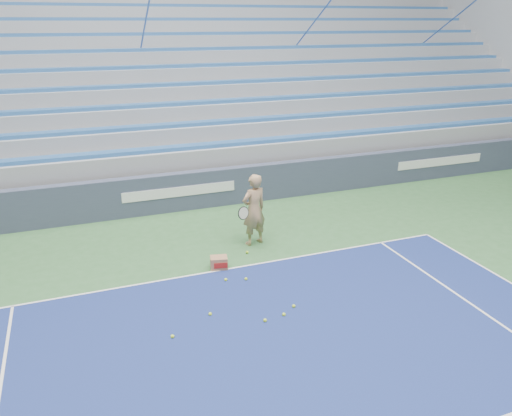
{
  "coord_description": "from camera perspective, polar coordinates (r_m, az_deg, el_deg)",
  "views": [
    {
      "loc": [
        -2.67,
        2.56,
        5.1
      ],
      "look_at": [
        1.03,
        12.38,
        1.15
      ],
      "focal_mm": 35.0,
      "sensor_mm": 36.0,
      "label": 1
    }
  ],
  "objects": [
    {
      "name": "tennis_ball_5",
      "position": [
        10.53,
        -3.48,
        -8.18
      ],
      "size": [
        0.07,
        0.07,
        0.07
      ],
      "primitive_type": "sphere",
      "color": "#C5EB30",
      "rests_on": "ground"
    },
    {
      "name": "tennis_ball_2",
      "position": [
        8.93,
        -9.52,
        -14.28
      ],
      "size": [
        0.07,
        0.07,
        0.07
      ],
      "primitive_type": "sphere",
      "color": "#C5EB30",
      "rests_on": "ground"
    },
    {
      "name": "tennis_ball_3",
      "position": [
        9.39,
        3.21,
        -12.06
      ],
      "size": [
        0.07,
        0.07,
        0.07
      ],
      "primitive_type": "sphere",
      "color": "#C5EB30",
      "rests_on": "ground"
    },
    {
      "name": "tennis_ball_0",
      "position": [
        10.54,
        -1.15,
        -8.11
      ],
      "size": [
        0.07,
        0.07,
        0.07
      ],
      "primitive_type": "sphere",
      "color": "#C5EB30",
      "rests_on": "ground"
    },
    {
      "name": "tennis_ball_1",
      "position": [
        11.69,
        -1.02,
        -5.07
      ],
      "size": [
        0.07,
        0.07,
        0.07
      ],
      "primitive_type": "sphere",
      "color": "#C5EB30",
      "rests_on": "ground"
    },
    {
      "name": "tennis_player",
      "position": [
        11.86,
        -0.25,
        -0.2
      ],
      "size": [
        0.97,
        0.9,
        1.76
      ],
      "color": "tan",
      "rests_on": "ground"
    },
    {
      "name": "ball_box",
      "position": [
        11.0,
        -4.26,
        -6.26
      ],
      "size": [
        0.42,
        0.36,
        0.28
      ],
      "color": "#996B4A",
      "rests_on": "ground"
    },
    {
      "name": "tennis_ball_4",
      "position": [
        9.43,
        -5.25,
        -11.97
      ],
      "size": [
        0.07,
        0.07,
        0.07
      ],
      "primitive_type": "sphere",
      "color": "#C5EB30",
      "rests_on": "ground"
    },
    {
      "name": "tennis_ball_6",
      "position": [
        9.22,
        1.04,
        -12.72
      ],
      "size": [
        0.07,
        0.07,
        0.07
      ],
      "primitive_type": "sphere",
      "color": "#C5EB30",
      "rests_on": "ground"
    },
    {
      "name": "sponsor_barrier",
      "position": [
        14.33,
        -8.8,
        1.86
      ],
      "size": [
        30.0,
        0.32,
        1.1
      ],
      "color": "#394056",
      "rests_on": "ground"
    },
    {
      "name": "tennis_ball_7",
      "position": [
        9.65,
        4.34,
        -11.12
      ],
      "size": [
        0.07,
        0.07,
        0.07
      ],
      "primitive_type": "sphere",
      "color": "#C5EB30",
      "rests_on": "ground"
    },
    {
      "name": "bleachers",
      "position": [
        19.42,
        -12.8,
        12.01
      ],
      "size": [
        31.0,
        9.15,
        7.3
      ],
      "color": "gray",
      "rests_on": "ground"
    }
  ]
}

